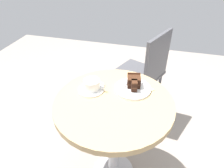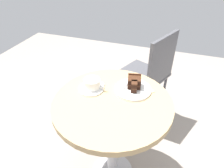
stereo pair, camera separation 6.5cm
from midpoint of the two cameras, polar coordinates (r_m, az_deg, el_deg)
The scene contains 9 objects.
cafe_table at distance 1.16m, azimuth -1.17°, elevation -9.46°, with size 0.65×0.65×0.68m.
saucer at distance 1.16m, azimuth -7.58°, elevation -1.58°, with size 0.15×0.15×0.01m.
coffee_cup at distance 1.14m, azimuth -7.31°, elevation -0.10°, with size 0.13×0.09×0.06m.
teaspoon at distance 1.18m, azimuth -9.62°, elevation -0.45°, with size 0.02×0.10×0.00m.
cake_plate at distance 1.15m, azimuth 4.34°, elevation -1.30°, with size 0.21×0.21×0.01m.
cake_slice at distance 1.15m, azimuth 4.67°, elevation 0.61°, with size 0.09×0.11×0.07m.
fork at distance 1.19m, azimuth 2.87°, elevation 0.43°, with size 0.04×0.13×0.00m.
napkin at distance 1.17m, azimuth 5.98°, elevation -1.05°, with size 0.19×0.19×0.00m.
cafe_chair at distance 1.69m, azimuth 8.41°, elevation 3.84°, with size 0.50×0.50×0.84m.
Camera 1 is at (0.20, -0.80, 1.37)m, focal length 32.00 mm.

